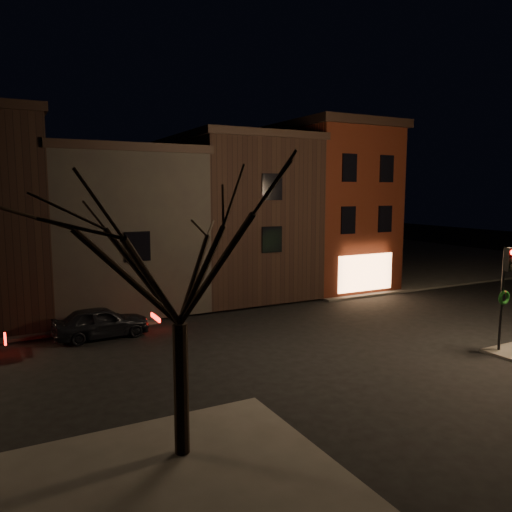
{
  "coord_description": "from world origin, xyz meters",
  "views": [
    {
      "loc": [
        -11.65,
        -17.71,
        6.3
      ],
      "look_at": [
        -0.59,
        3.3,
        3.2
      ],
      "focal_mm": 35.0,
      "sensor_mm": 36.0,
      "label": 1
    }
  ],
  "objects": [
    {
      "name": "ground",
      "position": [
        0.0,
        0.0,
        0.0
      ],
      "size": [
        120.0,
        120.0,
        0.0
      ],
      "primitive_type": "plane",
      "color": "black",
      "rests_on": "ground"
    },
    {
      "name": "sidewalk_far_right",
      "position": [
        20.0,
        20.0,
        0.06
      ],
      "size": [
        30.0,
        30.0,
        0.12
      ],
      "primitive_type": "cube",
      "color": "#2D2B28",
      "rests_on": "ground"
    },
    {
      "name": "corner_building",
      "position": [
        8.0,
        9.47,
        5.4
      ],
      "size": [
        6.5,
        8.5,
        10.5
      ],
      "color": "#4D1A0D",
      "rests_on": "ground"
    },
    {
      "name": "row_building_a",
      "position": [
        1.5,
        10.5,
        4.83
      ],
      "size": [
        7.3,
        10.3,
        9.4
      ],
      "color": "black",
      "rests_on": "ground"
    },
    {
      "name": "row_building_b",
      "position": [
        -5.75,
        10.5,
        4.33
      ],
      "size": [
        7.8,
        10.3,
        8.4
      ],
      "color": "black",
      "rests_on": "ground"
    },
    {
      "name": "traffic_signal",
      "position": [
        5.6,
        -5.51,
        2.81
      ],
      "size": [
        0.58,
        0.38,
        4.05
      ],
      "color": "black",
      "rests_on": "sidewalk_near_right"
    },
    {
      "name": "bare_tree_left",
      "position": [
        -8.0,
        -7.0,
        5.43
      ],
      "size": [
        5.6,
        5.6,
        7.5
      ],
      "color": "black",
      "rests_on": "sidewalk_near_left"
    },
    {
      "name": "parked_car_a",
      "position": [
        -7.81,
        3.94,
        0.69
      ],
      "size": [
        4.09,
        1.78,
        1.37
      ],
      "primitive_type": "imported",
      "rotation": [
        0.0,
        0.0,
        1.61
      ],
      "color": "black",
      "rests_on": "ground"
    }
  ]
}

